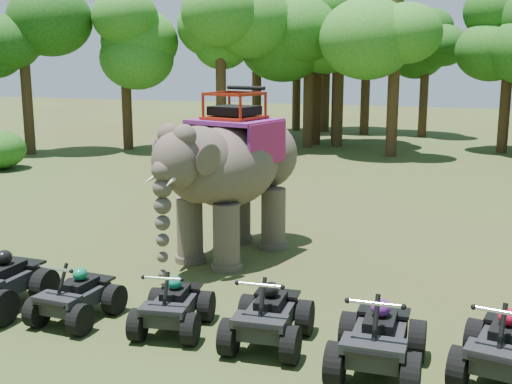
# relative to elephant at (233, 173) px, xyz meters

# --- Properties ---
(ground) EXTENTS (110.00, 110.00, 0.00)m
(ground) POSITION_rel_elephant_xyz_m (1.11, -2.59, -2.00)
(ground) COLOR #47381E
(ground) RESTS_ON ground
(elephant) EXTENTS (3.10, 5.12, 4.01)m
(elephant) POSITION_rel_elephant_xyz_m (0.00, 0.00, 0.00)
(elephant) COLOR #4F4039
(elephant) RESTS_ON ground
(atv_1) EXTENTS (1.20, 1.61, 1.17)m
(atv_1) POSITION_rel_elephant_xyz_m (-1.14, -4.70, -1.42)
(atv_1) COLOR black
(atv_1) RESTS_ON ground
(atv_2) EXTENTS (1.39, 1.74, 1.16)m
(atv_2) POSITION_rel_elephant_xyz_m (0.71, -4.49, -1.42)
(atv_2) COLOR black
(atv_2) RESTS_ON ground
(atv_3) EXTENTS (1.39, 1.81, 1.27)m
(atv_3) POSITION_rel_elephant_xyz_m (2.46, -4.45, -1.37)
(atv_3) COLOR black
(atv_3) RESTS_ON ground
(atv_4) EXTENTS (1.41, 1.89, 1.36)m
(atv_4) POSITION_rel_elephant_xyz_m (4.33, -4.77, -1.33)
(atv_4) COLOR black
(atv_4) RESTS_ON ground
(atv_5) EXTENTS (1.55, 1.94, 1.31)m
(atv_5) POSITION_rel_elephant_xyz_m (6.10, -4.38, -1.35)
(atv_5) COLOR black
(atv_5) RESTS_ON ground
(tree_0) EXTENTS (5.92, 5.92, 8.45)m
(tree_0) POSITION_rel_elephant_xyz_m (1.11, 17.57, 2.22)
(tree_0) COLOR #195114
(tree_0) RESTS_ON ground
(tree_1) EXTENTS (5.29, 5.29, 7.55)m
(tree_1) POSITION_rel_elephant_xyz_m (6.20, 20.90, 1.77)
(tree_1) COLOR #195114
(tree_1) RESTS_ON ground
(tree_23) EXTENTS (4.85, 4.85, 6.93)m
(tree_23) POSITION_rel_elephant_xyz_m (-15.95, 12.10, 1.46)
(tree_23) COLOR #195114
(tree_23) RESTS_ON ground
(tree_24) EXTENTS (5.07, 5.07, 7.24)m
(tree_24) POSITION_rel_elephant_xyz_m (-12.36, 15.46, 1.62)
(tree_24) COLOR #195114
(tree_24) RESTS_ON ground
(tree_25) EXTENTS (5.06, 5.06, 7.23)m
(tree_25) POSITION_rel_elephant_xyz_m (-7.14, 15.82, 1.61)
(tree_25) COLOR #195114
(tree_25) RESTS_ON ground
(tree_26) EXTENTS (5.54, 5.54, 7.92)m
(tree_26) POSITION_rel_elephant_xyz_m (-3.62, 19.35, 1.96)
(tree_26) COLOR #195114
(tree_26) RESTS_ON ground
(tree_29) EXTENTS (5.03, 5.03, 7.19)m
(tree_29) POSITION_rel_elephant_xyz_m (1.64, 26.41, 1.59)
(tree_29) COLOR #195114
(tree_29) RESTS_ON ground
(tree_30) EXTENTS (7.25, 7.25, 10.36)m
(tree_30) POSITION_rel_elephant_xyz_m (-4.73, 27.29, 3.18)
(tree_30) COLOR #195114
(tree_30) RESTS_ON ground
(tree_31) EXTENTS (5.73, 5.73, 8.19)m
(tree_31) POSITION_rel_elephant_xyz_m (-2.20, 20.27, 2.09)
(tree_31) COLOR #195114
(tree_31) RESTS_ON ground
(tree_32) EXTENTS (5.96, 5.96, 8.51)m
(tree_32) POSITION_rel_elephant_xyz_m (-7.70, 22.47, 2.25)
(tree_32) COLOR #195114
(tree_32) RESTS_ON ground
(tree_33) EXTENTS (6.16, 6.16, 8.81)m
(tree_33) POSITION_rel_elephant_xyz_m (-2.54, 21.34, 2.40)
(tree_33) COLOR #195114
(tree_33) RESTS_ON ground
(tree_34) EXTENTS (6.18, 6.18, 8.83)m
(tree_34) POSITION_rel_elephant_xyz_m (-1.96, 26.60, 2.41)
(tree_34) COLOR #195114
(tree_34) RESTS_ON ground
(tree_35) EXTENTS (5.89, 5.89, 8.42)m
(tree_35) POSITION_rel_elephant_xyz_m (-3.56, 20.72, 2.21)
(tree_35) COLOR #195114
(tree_35) RESTS_ON ground
(tree_40) EXTENTS (5.76, 5.76, 8.23)m
(tree_40) POSITION_rel_elephant_xyz_m (-6.65, 27.24, 2.11)
(tree_40) COLOR #195114
(tree_40) RESTS_ON ground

